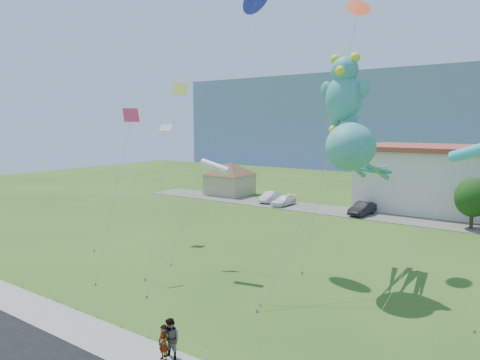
# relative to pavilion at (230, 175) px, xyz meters

# --- Properties ---
(ground) EXTENTS (160.00, 160.00, 0.00)m
(ground) POSITION_rel_pavilion_xyz_m (24.00, -38.00, -3.02)
(ground) COLOR #2E5217
(ground) RESTS_ON ground
(sidewalk) EXTENTS (80.00, 2.50, 0.10)m
(sidewalk) POSITION_rel_pavilion_xyz_m (24.00, -40.75, -2.97)
(sidewalk) COLOR gray
(sidewalk) RESTS_ON ground
(parking_strip) EXTENTS (70.00, 6.00, 0.06)m
(parking_strip) POSITION_rel_pavilion_xyz_m (24.00, -3.00, -2.99)
(parking_strip) COLOR #59544C
(parking_strip) RESTS_ON ground
(hill_ridge) EXTENTS (160.00, 50.00, 25.00)m
(hill_ridge) POSITION_rel_pavilion_xyz_m (24.00, 82.00, 9.48)
(hill_ridge) COLOR gray
(hill_ridge) RESTS_ON ground
(pavilion) EXTENTS (9.20, 9.20, 5.00)m
(pavilion) POSITION_rel_pavilion_xyz_m (0.00, 0.00, 0.00)
(pavilion) COLOR tan
(pavilion) RESTS_ON ground
(rope_fence) EXTENTS (26.05, 0.05, 0.50)m
(rope_fence) POSITION_rel_pavilion_xyz_m (24.00, -39.30, -2.77)
(rope_fence) COLOR white
(rope_fence) RESTS_ON ground
(tree_near) EXTENTS (3.60, 3.60, 5.47)m
(tree_near) POSITION_rel_pavilion_xyz_m (34.00, -4.00, 0.36)
(tree_near) COLOR #3F2B19
(tree_near) RESTS_ON ground
(pedestrian_left) EXTENTS (0.67, 0.49, 1.70)m
(pedestrian_left) POSITION_rel_pavilion_xyz_m (25.41, -40.50, -2.08)
(pedestrian_left) COLOR gray
(pedestrian_left) RESTS_ON sidewalk
(pedestrian_right) EXTENTS (0.97, 0.76, 1.95)m
(pedestrian_right) POSITION_rel_pavilion_xyz_m (25.63, -40.26, -1.95)
(pedestrian_right) COLOR gray
(pedestrian_right) RESTS_ON sidewalk
(parked_car_silver) EXTENTS (1.77, 4.51, 1.46)m
(parked_car_silver) POSITION_rel_pavilion_xyz_m (8.65, -2.33, -2.23)
(parked_car_silver) COLOR silver
(parked_car_silver) RESTS_ON parking_strip
(parked_car_white) EXTENTS (2.06, 4.57, 1.30)m
(parked_car_white) POSITION_rel_pavilion_xyz_m (11.49, -3.50, -2.31)
(parked_car_white) COLOR white
(parked_car_white) RESTS_ON parking_strip
(parked_car_black) EXTENTS (2.19, 4.87, 1.55)m
(parked_car_black) POSITION_rel_pavilion_xyz_m (22.30, -3.58, -2.19)
(parked_car_black) COLOR black
(parked_car_black) RESTS_ON parking_strip
(octopus_kite) EXTENTS (4.75, 11.98, 11.04)m
(octopus_kite) POSITION_rel_pavilion_xyz_m (28.98, -25.83, 5.87)
(octopus_kite) COLOR teal
(octopus_kite) RESTS_ON ground
(teddy_bear_kite) EXTENTS (3.56, 9.13, 15.59)m
(teddy_bear_kite) POSITION_rel_pavilion_xyz_m (27.97, -25.60, 10.03)
(teddy_bear_kite) COLOR teal
(teddy_bear_kite) RESTS_ON ground
(small_kite_blue) EXTENTS (5.17, 6.33, 21.22)m
(small_kite_blue) POSITION_rel_pavilion_xyz_m (20.21, -24.78, 16.95)
(small_kite_blue) COLOR #302AF2
(small_kite_blue) RESTS_ON ground
(small_kite_white) EXTENTS (1.03, 7.37, 8.34)m
(small_kite_white) POSITION_rel_pavilion_xyz_m (19.97, -29.60, 4.82)
(small_kite_white) COLOR white
(small_kite_white) RESTS_ON ground
(small_kite_pink) EXTENTS (1.29, 4.48, 12.00)m
(small_kite_pink) POSITION_rel_pavilion_xyz_m (14.61, -32.86, 7.25)
(small_kite_pink) COLOR #E8334C
(small_kite_pink) RESTS_ON ground
(small_kite_yellow) EXTENTS (2.64, 6.77, 14.14)m
(small_kite_yellow) POSITION_rel_pavilion_xyz_m (15.25, -28.41, 8.95)
(small_kite_yellow) COLOR yellow
(small_kite_yellow) RESTS_ON ground
(small_kite_orange) EXTENTS (2.30, 6.93, 20.58)m
(small_kite_orange) POSITION_rel_pavilion_xyz_m (26.76, -20.26, 16.34)
(small_kite_orange) COLOR #F1491A
(small_kite_orange) RESTS_ON ground
(small_kite_black) EXTENTS (2.56, 7.86, 11.01)m
(small_kite_black) POSITION_rel_pavilion_xyz_m (9.85, -25.08, 6.33)
(small_kite_black) COLOR black
(small_kite_black) RESTS_ON ground
(small_kite_cyan) EXTENTS (4.05, 6.10, 10.12)m
(small_kite_cyan) POSITION_rel_pavilion_xyz_m (36.44, -32.64, 6.57)
(small_kite_cyan) COLOR #30BBDC
(small_kite_cyan) RESTS_ON ground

